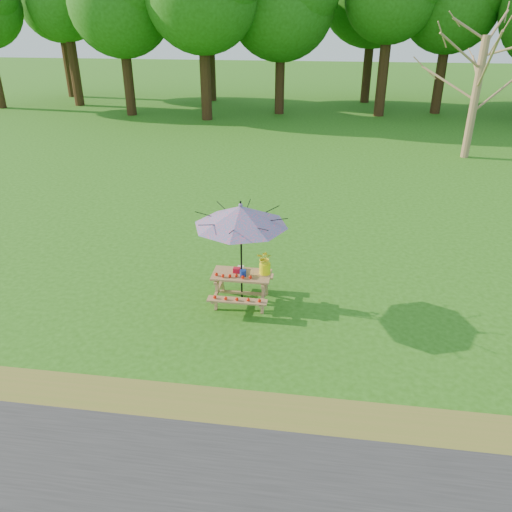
# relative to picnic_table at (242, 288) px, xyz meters

# --- Properties ---
(ground) EXTENTS (120.00, 120.00, 0.00)m
(ground) POSITION_rel_picnic_table_xyz_m (3.93, -0.50, -0.33)
(ground) COLOR #266012
(ground) RESTS_ON ground
(drygrass_strip) EXTENTS (120.00, 1.20, 0.01)m
(drygrass_strip) POSITION_rel_picnic_table_xyz_m (3.93, -3.30, -0.32)
(drygrass_strip) COLOR olive
(drygrass_strip) RESTS_ON ground
(picnic_table) EXTENTS (1.20, 1.32, 0.67)m
(picnic_table) POSITION_rel_picnic_table_xyz_m (0.00, 0.00, 0.00)
(picnic_table) COLOR #A9744C
(picnic_table) RESTS_ON ground
(patio_umbrella) EXTENTS (1.97, 1.97, 2.25)m
(patio_umbrella) POSITION_rel_picnic_table_xyz_m (0.00, 0.00, 1.62)
(patio_umbrella) COLOR black
(patio_umbrella) RESTS_ON ground
(produce_bins) EXTENTS (0.29, 0.40, 0.13)m
(produce_bins) POSITION_rel_picnic_table_xyz_m (-0.03, 0.03, 0.40)
(produce_bins) COLOR red
(produce_bins) RESTS_ON picnic_table
(tomatoes_row) EXTENTS (0.77, 0.13, 0.07)m
(tomatoes_row) POSITION_rel_picnic_table_xyz_m (-0.15, -0.18, 0.38)
(tomatoes_row) COLOR red
(tomatoes_row) RESTS_ON picnic_table
(flower_bucket) EXTENTS (0.35, 0.32, 0.52)m
(flower_bucket) POSITION_rel_picnic_table_xyz_m (0.47, 0.09, 0.62)
(flower_bucket) COLOR #FFFD0D
(flower_bucket) RESTS_ON picnic_table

